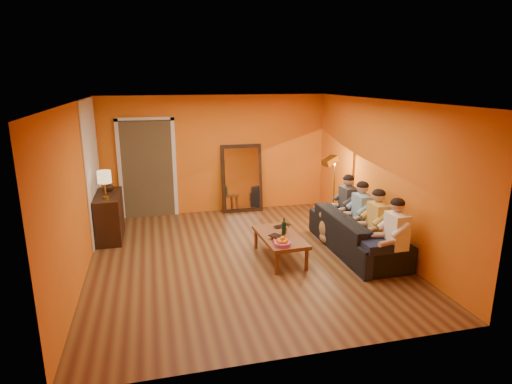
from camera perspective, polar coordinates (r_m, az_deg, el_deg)
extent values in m
cube|color=brown|center=(7.33, -1.73, -8.73)|extent=(5.00, 5.50, 0.00)
cube|color=white|center=(6.73, -1.91, 12.01)|extent=(5.00, 5.50, 0.00)
cube|color=orange|center=(9.57, -5.31, 4.98)|extent=(5.00, 0.00, 2.60)
cube|color=orange|center=(6.86, -22.69, -0.10)|extent=(0.00, 5.50, 2.60)
cube|color=orange|center=(7.82, 16.41, 2.19)|extent=(0.00, 5.50, 2.60)
cube|color=white|center=(8.55, -20.95, 2.86)|extent=(0.02, 1.90, 2.58)
cube|color=#3F2D19|center=(9.59, -14.25, 3.08)|extent=(1.06, 0.30, 2.10)
cube|color=white|center=(9.49, -17.69, 2.72)|extent=(0.08, 0.06, 2.20)
cube|color=white|center=(9.48, -10.80, 3.15)|extent=(0.08, 0.06, 2.20)
cube|color=white|center=(9.32, -14.67, 9.39)|extent=(1.22, 0.06, 0.08)
cube|color=black|center=(9.65, -1.89, 1.86)|extent=(0.92, 0.27, 1.51)
cube|color=white|center=(9.62, -1.84, 1.80)|extent=(0.78, 0.21, 1.35)
cube|color=black|center=(8.54, -18.93, -3.05)|extent=(0.44, 1.18, 0.85)
imported|color=black|center=(7.71, 13.27, -5.26)|extent=(2.29, 0.89, 0.67)
cylinder|color=black|center=(7.06, 3.74, -4.70)|extent=(0.07, 0.07, 0.31)
imported|color=#B27F3F|center=(7.26, 3.85, -5.00)|extent=(0.12, 0.12, 0.10)
imported|color=black|center=(7.50, 3.74, -4.65)|extent=(0.37, 0.30, 0.03)
imported|color=black|center=(6.91, 2.26, -6.39)|extent=(0.20, 0.26, 0.02)
imported|color=#B02014|center=(6.91, 2.32, -6.18)|extent=(0.28, 0.33, 0.02)
imported|color=black|center=(6.88, 2.29, -6.09)|extent=(0.26, 0.28, 0.02)
imported|color=black|center=(8.64, -19.09, 0.74)|extent=(0.18, 0.18, 0.19)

